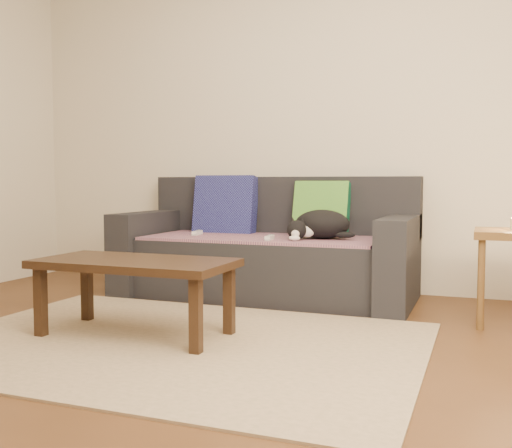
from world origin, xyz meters
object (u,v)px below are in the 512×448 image
object	(u,v)px
wii_remote_a	(197,233)
coffee_table	(135,269)
wii_remote_b	(270,238)
cat	(320,225)
sofa	(268,253)

from	to	relation	value
wii_remote_a	coffee_table	distance (m)	1.26
wii_remote_b	cat	bearing A→B (deg)	-63.98
wii_remote_b	coffee_table	bearing A→B (deg)	153.57
coffee_table	wii_remote_a	bearing A→B (deg)	101.28
coffee_table	cat	bearing A→B (deg)	61.51
wii_remote_a	wii_remote_b	world-z (taller)	same
cat	wii_remote_b	size ratio (longest dim) A/B	3.09
sofa	coffee_table	xyz separation A→B (m)	(-0.26, -1.36, 0.06)
wii_remote_b	wii_remote_a	bearing A→B (deg)	68.39
sofa	wii_remote_b	xyz separation A→B (m)	(0.12, -0.30, 0.15)
cat	coffee_table	distance (m)	1.44
wii_remote_b	coffee_table	xyz separation A→B (m)	(-0.38, -1.06, -0.09)
sofa	coffee_table	size ratio (longest dim) A/B	2.01
cat	wii_remote_a	world-z (taller)	cat
cat	coffee_table	world-z (taller)	cat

